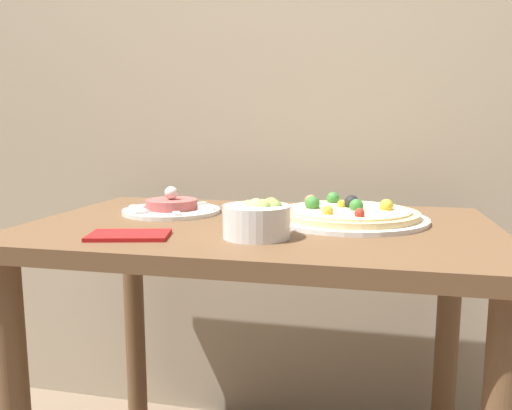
% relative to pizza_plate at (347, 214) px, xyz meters
% --- Properties ---
extents(back_wall, '(8.00, 0.05, 2.60)m').
position_rel_pizza_plate_xyz_m(back_wall, '(-0.19, 0.38, 0.54)').
color(back_wall, tan).
rests_on(back_wall, ground_plane).
extents(dining_table, '(1.03, 0.65, 0.74)m').
position_rel_pizza_plate_xyz_m(dining_table, '(-0.19, -0.07, -0.14)').
color(dining_table, brown).
rests_on(dining_table, ground_plane).
extents(pizza_plate, '(0.36, 0.36, 0.06)m').
position_rel_pizza_plate_xyz_m(pizza_plate, '(0.00, 0.00, 0.00)').
color(pizza_plate, white).
rests_on(pizza_plate, dining_table).
extents(tartare_plate, '(0.24, 0.24, 0.07)m').
position_rel_pizza_plate_xyz_m(tartare_plate, '(-0.44, 0.02, -0.00)').
color(tartare_plate, white).
rests_on(tartare_plate, dining_table).
extents(small_bowl, '(0.13, 0.13, 0.08)m').
position_rel_pizza_plate_xyz_m(small_bowl, '(-0.16, -0.22, 0.02)').
color(small_bowl, white).
rests_on(small_bowl, dining_table).
extents(napkin, '(0.17, 0.13, 0.01)m').
position_rel_pizza_plate_xyz_m(napkin, '(-0.41, -0.27, -0.01)').
color(napkin, red).
rests_on(napkin, dining_table).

